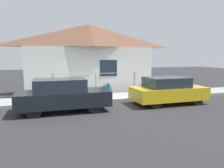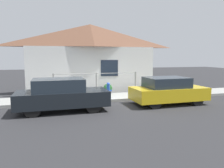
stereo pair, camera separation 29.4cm
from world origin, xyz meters
name	(u,v)px [view 1 (the left image)]	position (x,y,z in m)	size (l,w,h in m)	color
ground_plane	(104,103)	(0.00, 0.00, 0.00)	(60.00, 60.00, 0.00)	#2D2D30
sidewalk	(99,98)	(0.00, 0.95, 0.07)	(24.00, 1.89, 0.15)	#9E9E99
house	(89,39)	(0.00, 3.60, 3.44)	(8.32, 2.23, 4.37)	white
fence	(96,82)	(0.00, 1.74, 0.83)	(4.90, 0.10, 1.25)	#999993
car_left	(63,95)	(-2.11, -1.14, 0.71)	(3.85, 1.67, 1.40)	black
car_right	(168,90)	(2.96, -1.15, 0.67)	(3.64, 1.73, 1.33)	gold
fire_hydrant	(108,90)	(0.35, 0.41, 0.58)	(0.39, 0.17, 0.83)	blue
potted_plant_near_hydrant	(107,89)	(0.63, 1.61, 0.46)	(0.52, 0.52, 0.60)	#9E5638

